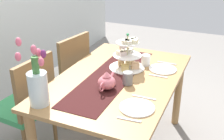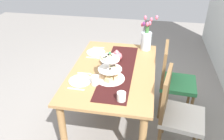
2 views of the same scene
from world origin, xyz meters
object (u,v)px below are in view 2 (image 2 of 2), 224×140
object	(u,v)px
chair_left	(173,78)
dining_table	(113,78)
fork_left	(99,48)
dinner_plate_right	(80,81)
mug_white_text	(95,80)
tiered_cake_stand	(110,70)
tulip_vase	(146,38)
mug_grey	(105,61)
cream_jug	(121,97)
fork_right	(84,73)
chair_right	(176,110)
knife_left	(93,58)
knife_right	(76,89)
teapot	(117,56)
dinner_plate_left	(96,52)

from	to	relation	value
chair_left	dining_table	bearing A→B (deg)	-65.47
fork_left	dinner_plate_right	xyz separation A→B (m)	(0.80, 0.00, 0.00)
mug_white_text	dining_table	bearing A→B (deg)	158.33
tiered_cake_stand	tulip_vase	size ratio (longest dim) A/B	0.68
mug_grey	cream_jug	bearing A→B (deg)	24.35
dining_table	fork_right	world-z (taller)	fork_right
tulip_vase	dinner_plate_right	distance (m)	1.07
tiered_cake_stand	mug_grey	bearing A→B (deg)	-158.77
chair_right	cream_jug	distance (m)	0.62
dining_table	knife_left	bearing A→B (deg)	-128.22
dining_table	dinner_plate_right	xyz separation A→B (m)	(0.29, -0.29, 0.12)
fork_right	knife_right	size ratio (longest dim) A/B	0.88
knife_left	fork_right	world-z (taller)	same
dining_table	chair_left	bearing A→B (deg)	114.53
chair_left	cream_jug	distance (m)	1.02
chair_right	fork_right	size ratio (longest dim) A/B	6.07
chair_left	mug_grey	bearing A→B (deg)	-73.87
knife_left	dinner_plate_right	xyz separation A→B (m)	(0.51, 0.00, 0.00)
dining_table	mug_white_text	size ratio (longest dim) A/B	14.86
teapot	fork_right	world-z (taller)	teapot
dinner_plate_right	knife_left	bearing A→B (deg)	180.00
chair_left	knife_left	world-z (taller)	chair_left
dinner_plate_right	mug_grey	world-z (taller)	mug_grey
dinner_plate_right	mug_white_text	world-z (taller)	mug_white_text
chair_right	knife_right	size ratio (longest dim) A/B	5.35
cream_jug	fork_right	world-z (taller)	cream_jug
dining_table	teapot	size ratio (longest dim) A/B	5.92
dining_table	chair_right	world-z (taller)	chair_right
fork_left	chair_right	bearing A→B (deg)	49.86
fork_left	mug_grey	xyz separation A→B (m)	(0.43, 0.18, 0.05)
knife_left	mug_white_text	bearing A→B (deg)	16.40
teapot	knife_right	world-z (taller)	teapot
chair_right	tulip_vase	bearing A→B (deg)	-157.70
dining_table	fork_left	xyz separation A→B (m)	(-0.52, -0.29, 0.11)
chair_right	knife_left	bearing A→B (deg)	-118.49
fork_left	dining_table	bearing A→B (deg)	29.06
tiered_cake_stand	dinner_plate_left	size ratio (longest dim) A/B	1.32
cream_jug	mug_grey	world-z (taller)	mug_grey
dinner_plate_right	mug_white_text	bearing A→B (deg)	79.20
dining_table	dinner_plate_right	world-z (taller)	dinner_plate_right
dining_table	chair_left	distance (m)	0.75
chair_left	fork_left	size ratio (longest dim) A/B	6.07
tulip_vase	knife_right	xyz separation A→B (m)	(1.01, -0.60, -0.15)
cream_jug	dining_table	bearing A→B (deg)	-162.72
chair_right	dinner_plate_right	bearing A→B (deg)	-90.62
dining_table	tiered_cake_stand	distance (m)	0.29
fork_left	teapot	bearing A→B (deg)	43.54
tulip_vase	cream_jug	distance (m)	1.12
knife_left	mug_white_text	xyz separation A→B (m)	(0.54, 0.16, 0.04)
fork_left	knife_right	bearing A→B (deg)	0.00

